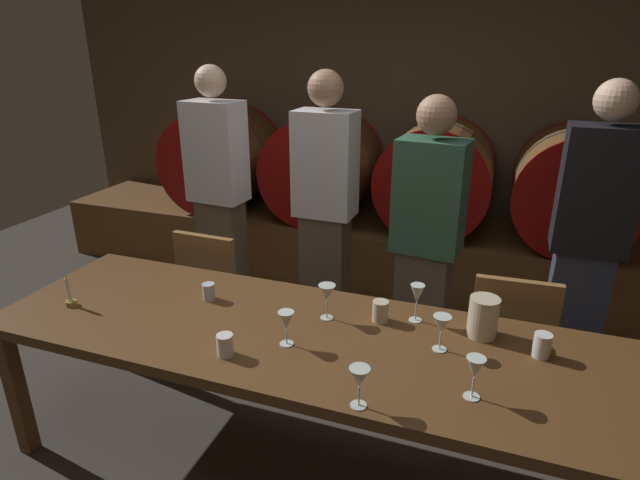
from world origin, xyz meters
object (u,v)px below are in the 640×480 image
(wine_glass_far_right, at_px, (475,369))
(guest_center_right, at_px, (427,241))
(pitcher, at_px, (483,317))
(cup_far_right, at_px, (542,345))
(wine_barrel_center_right, at_px, (437,177))
(chair_right, at_px, (509,340))
(wine_glass_center_right, at_px, (417,295))
(cup_far_left, at_px, (209,292))
(guest_far_right, at_px, (587,242))
(guest_far_left, at_px, (219,197))
(cup_center_left, at_px, (225,345))
(guest_center_left, at_px, (325,208))
(dining_table, at_px, (306,345))
(wine_barrel_center_left, at_px, (323,167))
(wine_glass_center_left, at_px, (359,379))
(wine_glass_far_left, at_px, (286,322))
(chair_left, at_px, (217,288))
(wine_barrel_far_right, at_px, (574,189))
(cup_center_right, at_px, (380,311))
(wine_barrel_far_left, at_px, (223,159))
(wine_glass_left, at_px, (327,294))
(wine_glass_right, at_px, (442,325))
(candle_center, at_px, (70,297))

(wine_glass_far_right, bearing_deg, guest_center_right, 106.82)
(pitcher, relative_size, cup_far_right, 1.76)
(wine_barrel_center_right, distance_m, chair_right, 1.69)
(wine_glass_center_right, height_order, cup_far_left, wine_glass_center_right)
(guest_far_right, distance_m, pitcher, 1.03)
(guest_far_left, height_order, cup_center_left, guest_far_left)
(guest_center_left, bearing_deg, dining_table, 106.91)
(wine_barrel_center_left, distance_m, wine_glass_center_left, 2.79)
(wine_glass_far_left, bearing_deg, chair_right, 41.43)
(chair_left, bearing_deg, wine_glass_center_left, 140.24)
(dining_table, xyz_separation_m, wine_glass_far_left, (-0.04, -0.11, 0.17))
(chair_right, distance_m, guest_far_left, 2.08)
(guest_far_right, xyz_separation_m, wine_glass_far_left, (-1.25, -1.26, -0.06))
(guest_center_right, height_order, wine_glass_center_left, guest_center_right)
(guest_far_left, relative_size, guest_far_right, 1.01)
(guest_center_right, bearing_deg, wine_glass_far_right, 113.43)
(wine_glass_far_left, xyz_separation_m, cup_center_left, (-0.20, -0.16, -0.06))
(cup_far_right, bearing_deg, wine_barrel_center_left, 129.22)
(wine_barrel_center_right, distance_m, cup_far_right, 2.17)
(wine_barrel_center_left, bearing_deg, wine_glass_far_left, -74.10)
(wine_glass_far_right, bearing_deg, cup_far_right, 56.38)
(wine_barrel_far_right, distance_m, cup_center_right, 2.20)
(pitcher, xyz_separation_m, wine_glass_far_left, (-0.77, -0.35, 0.02))
(wine_barrel_far_left, relative_size, cup_far_right, 8.38)
(cup_far_left, bearing_deg, chair_left, 118.71)
(wine_glass_far_right, xyz_separation_m, cup_center_right, (-0.44, 0.42, -0.07))
(wine_barrel_center_left, bearing_deg, chair_right, -43.97)
(wine_barrel_center_left, distance_m, guest_center_left, 1.07)
(wine_barrel_far_left, height_order, wine_glass_far_left, wine_barrel_far_left)
(guest_far_left, distance_m, cup_center_left, 1.69)
(chair_left, distance_m, guest_far_left, 0.69)
(guest_center_left, relative_size, guest_far_right, 1.01)
(chair_right, relative_size, wine_glass_center_left, 5.58)
(wine_barrel_far_left, distance_m, wine_glass_center_left, 3.28)
(guest_far_right, bearing_deg, wine_glass_center_right, 48.49)
(wine_barrel_far_left, bearing_deg, wine_barrel_center_left, 0.00)
(wine_barrel_center_left, relative_size, wine_glass_center_left, 5.43)
(wine_glass_center_right, relative_size, cup_far_right, 1.77)
(wine_glass_left, height_order, wine_glass_far_right, wine_glass_left)
(dining_table, relative_size, cup_far_left, 34.48)
(wine_glass_center_left, relative_size, cup_center_right, 1.60)
(cup_center_right, bearing_deg, wine_glass_right, -27.20)
(guest_far_right, height_order, wine_glass_center_right, guest_far_right)
(guest_center_left, xyz_separation_m, cup_far_right, (1.29, -1.03, -0.13))
(cup_far_right, bearing_deg, dining_table, -170.37)
(guest_center_left, xyz_separation_m, candle_center, (-0.83, -1.34, -0.13))
(wine_glass_left, height_order, cup_far_right, wine_glass_left)
(candle_center, relative_size, wine_glass_center_right, 0.94)
(pitcher, relative_size, wine_glass_left, 1.06)
(chair_right, bearing_deg, dining_table, 36.04)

